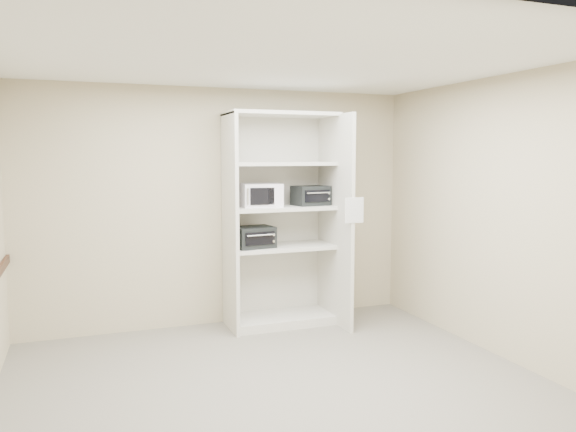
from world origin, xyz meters
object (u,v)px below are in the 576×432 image
object	(u,v)px
microwave	(261,195)
toaster_oven_upper	(311,196)
shelving_unit	(285,227)
toaster_oven_lower	(254,237)

from	to	relation	value
microwave	toaster_oven_upper	world-z (taller)	microwave
shelving_unit	toaster_oven_upper	xyz separation A→B (m)	(0.31, -0.02, 0.35)
toaster_oven_upper	microwave	bearing A→B (deg)	170.68
toaster_oven_lower	shelving_unit	bearing A→B (deg)	-1.02
toaster_oven_upper	toaster_oven_lower	distance (m)	0.83
shelving_unit	toaster_oven_lower	world-z (taller)	shelving_unit
shelving_unit	toaster_oven_lower	bearing A→B (deg)	-173.08
shelving_unit	microwave	xyz separation A→B (m)	(-0.28, -0.01, 0.37)
microwave	toaster_oven_upper	size ratio (longest dim) A/B	1.11
toaster_oven_lower	toaster_oven_upper	bearing A→B (deg)	-5.89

